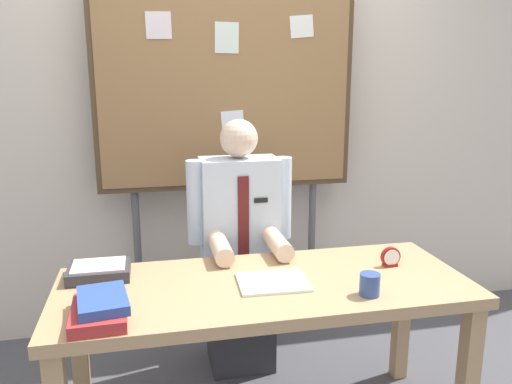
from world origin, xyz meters
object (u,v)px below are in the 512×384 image
at_px(person, 240,257).
at_px(desk_clock, 391,258).
at_px(paper_tray, 99,271).
at_px(open_notebook, 273,282).
at_px(coffee_mug, 370,284).
at_px(desk, 265,302).
at_px(bulletin_board, 227,85).
at_px(book_stack, 100,308).

relative_size(person, desk_clock, 15.15).
relative_size(person, paper_tray, 5.25).
distance_m(person, open_notebook, 0.61).
bearing_deg(coffee_mug, desk_clock, 50.10).
bearing_deg(paper_tray, coffee_mug, -21.47).
bearing_deg(coffee_mug, open_notebook, 150.99).
height_order(desk, coffee_mug, coffee_mug).
height_order(bulletin_board, desk_clock, bulletin_board).
xyz_separation_m(desk, book_stack, (-0.65, -0.19, 0.13)).
bearing_deg(book_stack, coffee_mug, -1.27).
bearing_deg(paper_tray, book_stack, -84.69).
xyz_separation_m(person, open_notebook, (0.03, -0.60, 0.11)).
height_order(desk, book_stack, book_stack).
bearing_deg(desk, bulletin_board, 90.00).
height_order(person, bulletin_board, bulletin_board).
bearing_deg(desk_clock, open_notebook, -172.28).
relative_size(bulletin_board, open_notebook, 7.49).
distance_m(desk, book_stack, 0.69).
xyz_separation_m(bulletin_board, paper_tray, (-0.69, -0.76, -0.77)).
height_order(desk, bulletin_board, bulletin_board).
height_order(person, open_notebook, person).
height_order(person, paper_tray, person).
distance_m(person, paper_tray, 0.79).
bearing_deg(desk_clock, coffee_mug, -129.90).
relative_size(desk, bulletin_board, 0.80).
xyz_separation_m(desk, person, (0.00, 0.58, -0.01)).
height_order(book_stack, desk_clock, desk_clock).
bearing_deg(paper_tray, desk_clock, -6.57).
relative_size(book_stack, desk_clock, 3.21).
height_order(bulletin_board, paper_tray, bulletin_board).
distance_m(person, book_stack, 1.01).
xyz_separation_m(open_notebook, paper_tray, (-0.72, 0.23, 0.02)).
height_order(desk, desk_clock, desk_clock).
bearing_deg(bulletin_board, paper_tray, -132.09).
distance_m(person, coffee_mug, 0.89).
height_order(person, coffee_mug, person).
relative_size(coffee_mug, paper_tray, 0.35).
distance_m(desk, open_notebook, 0.10).
xyz_separation_m(bulletin_board, desk_clock, (0.60, -0.91, -0.75)).
distance_m(book_stack, open_notebook, 0.70).
relative_size(bulletin_board, book_stack, 7.50).
distance_m(open_notebook, desk_clock, 0.58).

